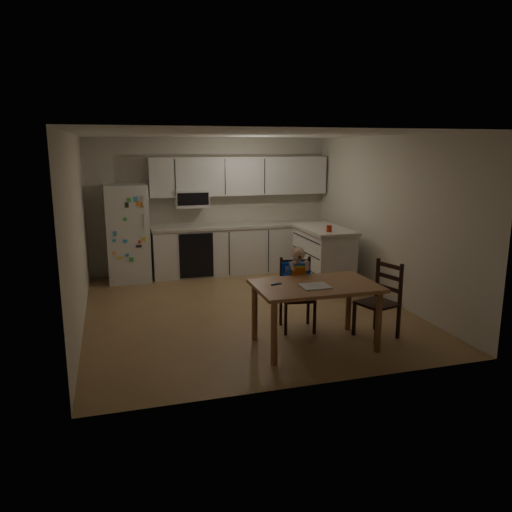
{
  "coord_description": "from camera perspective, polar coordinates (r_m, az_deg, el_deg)",
  "views": [
    {
      "loc": [
        -1.81,
        -6.75,
        2.33
      ],
      "look_at": [
        -0.12,
        -0.96,
        1.01
      ],
      "focal_mm": 35.0,
      "sensor_mm": 36.0,
      "label": 1
    }
  ],
  "objects": [
    {
      "name": "napkin",
      "position": [
        5.75,
        6.75,
        -3.44
      ],
      "size": [
        0.32,
        0.28,
        0.01
      ],
      "primitive_type": "cube",
      "color": "#BBBBC1",
      "rests_on": "dining_table"
    },
    {
      "name": "red_cup",
      "position": [
        8.09,
        8.35,
        3.13
      ],
      "size": [
        0.08,
        0.08,
        0.11
      ],
      "primitive_type": "cylinder",
      "color": "red",
      "rests_on": "kitchen_island"
    },
    {
      "name": "room",
      "position": [
        7.53,
        -2.22,
        4.1
      ],
      "size": [
        4.52,
        5.01,
        2.51
      ],
      "color": "olive",
      "rests_on": "ground"
    },
    {
      "name": "chair_side",
      "position": [
        6.41,
        14.29,
        -4.28
      ],
      "size": [
        0.52,
        0.52,
        0.95
      ],
      "rotation": [
        0.0,
        0.0,
        -1.28
      ],
      "color": "black",
      "rests_on": "ground"
    },
    {
      "name": "refrigerator",
      "position": [
        9.02,
        -14.43,
        2.53
      ],
      "size": [
        0.72,
        0.7,
        1.7
      ],
      "primitive_type": "cube",
      "color": "silver",
      "rests_on": "ground"
    },
    {
      "name": "chair_booster",
      "position": [
        6.44,
        4.72,
        -2.72
      ],
      "size": [
        0.47,
        0.47,
        1.09
      ],
      "rotation": [
        0.0,
        0.0,
        -0.16
      ],
      "color": "black",
      "rests_on": "ground"
    },
    {
      "name": "kitchen_run",
      "position": [
        9.39,
        -1.86,
        3.46
      ],
      "size": [
        3.37,
        0.62,
        2.15
      ],
      "color": "silver",
      "rests_on": "ground"
    },
    {
      "name": "dining_table",
      "position": [
        5.89,
        6.8,
        -4.17
      ],
      "size": [
        1.43,
        0.92,
        0.76
      ],
      "color": "brown",
      "rests_on": "ground"
    },
    {
      "name": "toddler_spoon",
      "position": [
        5.79,
        2.24,
        -3.23
      ],
      "size": [
        0.12,
        0.06,
        0.02
      ],
      "primitive_type": "cylinder",
      "rotation": [
        0.0,
        1.57,
        0.35
      ],
      "color": "#0C40BC",
      "rests_on": "dining_table"
    },
    {
      "name": "kitchen_island",
      "position": [
        8.59,
        7.68,
        -0.04
      ],
      "size": [
        0.71,
        1.35,
        1.0
      ],
      "color": "silver",
      "rests_on": "ground"
    }
  ]
}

